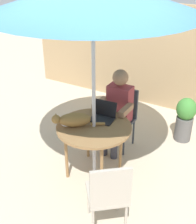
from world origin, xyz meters
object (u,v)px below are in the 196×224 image
cat (73,120)px  patio_table (94,131)px  chair_occupied (122,113)px  person_seated (117,107)px  chair_empty (109,193)px  potted_plant_near_fence (185,118)px  laptop (104,114)px

cat → patio_table: bearing=28.7°
chair_occupied → cat: bearing=-103.8°
person_seated → cat: person_seated is taller
patio_table → person_seated: size_ratio=0.76×
chair_empty → potted_plant_near_fence: 2.13m
chair_empty → cat: 1.07m
laptop → potted_plant_near_fence: laptop is taller
chair_empty → person_seated: 1.51m
laptop → cat: bearing=-123.0°
laptop → patio_table: bearing=-91.6°
person_seated → potted_plant_near_fence: 1.13m
potted_plant_near_fence → chair_empty: bearing=-95.2°
chair_occupied → cat: size_ratio=1.59×
patio_table → laptop: 0.27m
patio_table → cat: (-0.23, -0.12, 0.15)m
patio_table → chair_empty: chair_empty is taller
patio_table → chair_empty: size_ratio=1.05×
patio_table → potted_plant_near_fence: size_ratio=1.31×
patio_table → person_seated: (0.00, 0.64, 0.04)m
patio_table → laptop: laptop is taller
patio_table → chair_empty: bearing=-50.5°
chair_occupied → potted_plant_near_fence: chair_occupied is taller
chair_occupied → potted_plant_near_fence: size_ratio=1.25×
patio_table → potted_plant_near_fence: 1.62m
laptop → cat: laptop is taller
person_seated → chair_occupied: bearing=90.0°
chair_occupied → potted_plant_near_fence: (0.80, 0.59, -0.14)m
chair_empty → person_seated: size_ratio=0.73×
chair_empty → chair_occupied: bearing=111.5°
chair_occupied → chair_empty: 1.65m
laptop → cat: (-0.23, -0.36, 0.02)m
chair_occupied → cat: (-0.23, -0.93, 0.28)m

